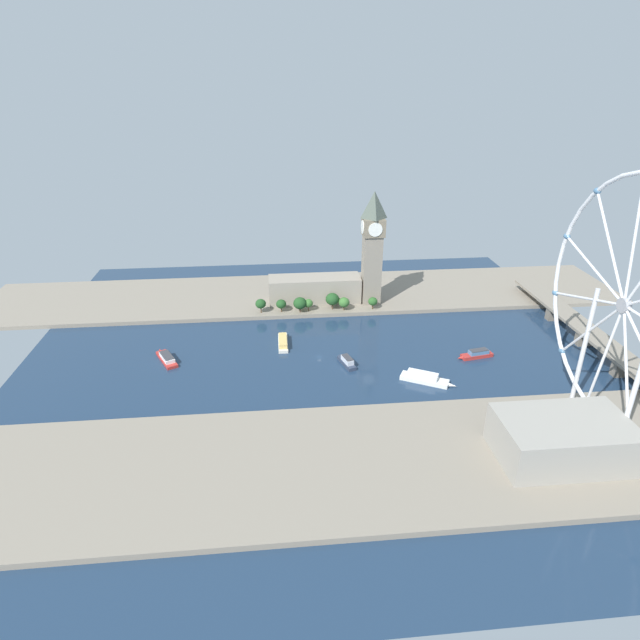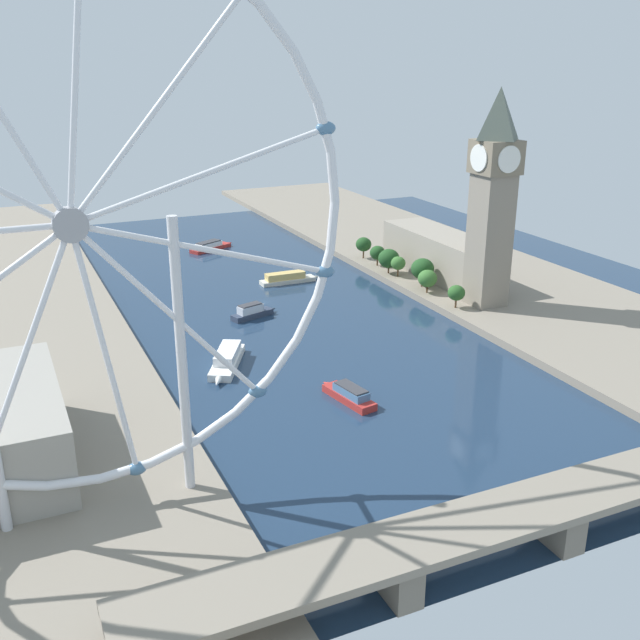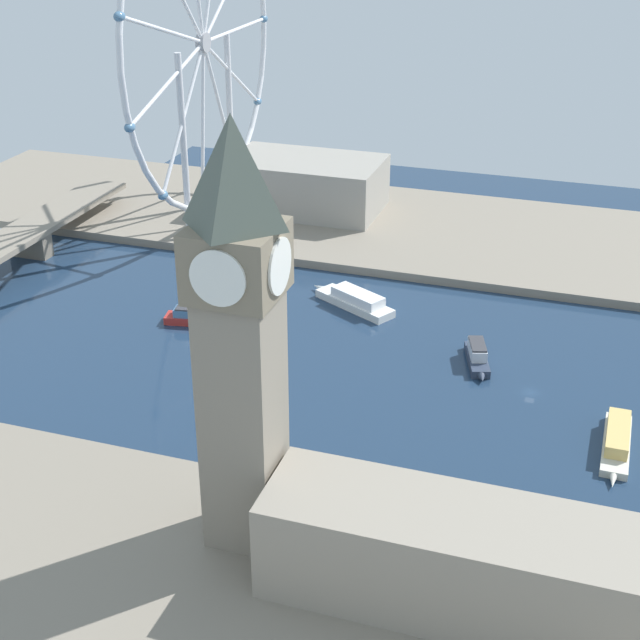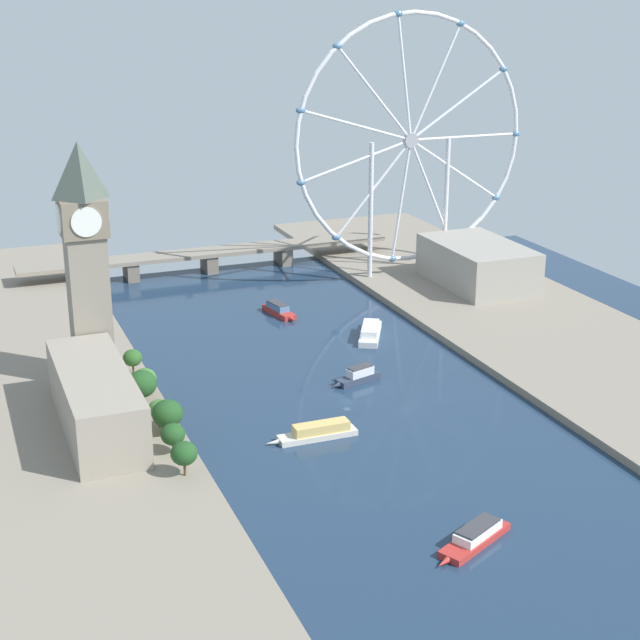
# 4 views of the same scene
# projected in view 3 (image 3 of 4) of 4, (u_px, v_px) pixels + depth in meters

# --- Properties ---
(ground_plane) EXTENTS (383.42, 383.42, 0.00)m
(ground_plane) POSITION_uv_depth(u_px,v_px,m) (530.00, 392.00, 249.02)
(ground_plane) COLOR #1E334C
(riverbank_right) EXTENTS (90.00, 520.00, 3.00)m
(riverbank_right) POSITION_uv_depth(u_px,v_px,m) (565.00, 247.00, 339.08)
(riverbank_right) COLOR gray
(riverbank_right) RESTS_ON ground_plane
(clock_tower) EXTENTS (17.15, 17.15, 88.25)m
(clock_tower) POSITION_uv_depth(u_px,v_px,m) (240.00, 338.00, 171.92)
(clock_tower) COLOR gray
(clock_tower) RESTS_ON riverbank_left
(parliament_block) EXTENTS (22.00, 72.36, 20.32)m
(parliament_block) POSITION_uv_depth(u_px,v_px,m) (455.00, 559.00, 169.90)
(parliament_block) COLOR gray
(parliament_block) RESTS_ON riverbank_left
(tree_row_embankment) EXTENTS (13.43, 93.95, 13.13)m
(tree_row_embankment) POSITION_uv_depth(u_px,v_px,m) (480.00, 511.00, 187.22)
(tree_row_embankment) COLOR #513823
(tree_row_embankment) RESTS_ON riverbank_left
(ferris_wheel) EXTENTS (123.28, 3.20, 128.36)m
(ferris_wheel) POSITION_uv_depth(u_px,v_px,m) (203.00, 45.00, 332.84)
(ferris_wheel) COLOR silver
(ferris_wheel) RESTS_ON riverbank_right
(riverside_hall) EXTENTS (36.64, 60.36, 20.33)m
(riverside_hall) POSITION_uv_depth(u_px,v_px,m) (306.00, 184.00, 368.78)
(riverside_hall) COLOR gray
(riverside_hall) RESTS_ON riverbank_right
(tour_boat_1) EXTENTS (31.34, 6.61, 5.12)m
(tour_boat_1) POSITION_uv_depth(u_px,v_px,m) (617.00, 440.00, 224.38)
(tour_boat_1) COLOR beige
(tour_boat_1) RESTS_ON ground_plane
(tour_boat_2) EXTENTS (9.67, 25.15, 5.36)m
(tour_boat_2) POSITION_uv_depth(u_px,v_px,m) (200.00, 317.00, 285.58)
(tour_boat_2) COLOR #B22D28
(tour_boat_2) RESTS_ON ground_plane
(tour_boat_3) EXTENTS (20.67, 32.03, 5.73)m
(tour_boat_3) POSITION_uv_depth(u_px,v_px,m) (355.00, 300.00, 295.98)
(tour_boat_3) COLOR white
(tour_boat_3) RESTS_ON ground_plane
(tour_boat_4) EXTENTS (21.64, 10.33, 6.03)m
(tour_boat_4) POSITION_uv_depth(u_px,v_px,m) (477.00, 356.00, 262.39)
(tour_boat_4) COLOR #2D384C
(tour_boat_4) RESTS_ON ground_plane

